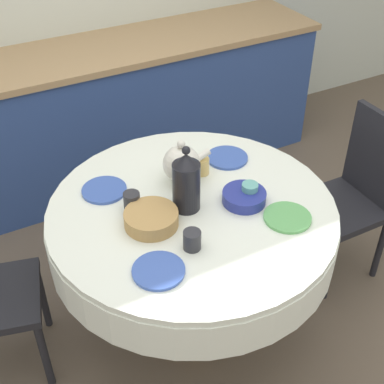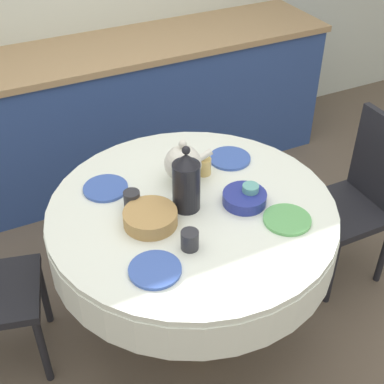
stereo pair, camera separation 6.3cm
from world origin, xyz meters
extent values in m
plane|color=brown|center=(0.00, 0.00, 0.00)|extent=(12.00, 12.00, 0.00)
cube|color=#2D4784|center=(0.00, 1.47, 0.45)|extent=(3.20, 0.60, 0.90)
cube|color=#A37F56|center=(0.00, 1.47, 0.92)|extent=(3.24, 0.64, 0.04)
cylinder|color=brown|center=(0.00, 0.00, 0.02)|extent=(0.44, 0.44, 0.04)
cylinder|color=brown|center=(0.00, 0.00, 0.30)|extent=(0.11, 0.11, 0.53)
cylinder|color=silver|center=(0.00, 0.00, 0.66)|extent=(1.27, 1.27, 0.18)
cylinder|color=silver|center=(0.00, 0.00, 0.76)|extent=(1.26, 1.26, 0.03)
cube|color=black|center=(0.90, -0.01, 0.44)|extent=(0.40, 0.40, 0.04)
cube|color=black|center=(1.08, -0.01, 0.70)|extent=(0.04, 0.38, 0.49)
cylinder|color=black|center=(0.72, -0.18, 0.21)|extent=(0.04, 0.04, 0.42)
cylinder|color=black|center=(0.72, 0.17, 0.21)|extent=(0.04, 0.04, 0.42)
cylinder|color=black|center=(1.07, -0.18, 0.21)|extent=(0.04, 0.04, 0.42)
cylinder|color=black|center=(1.08, 0.17, 0.21)|extent=(0.04, 0.04, 0.42)
cylinder|color=black|center=(-0.66, 0.35, 0.21)|extent=(0.04, 0.04, 0.42)
cylinder|color=black|center=(-0.74, 0.01, 0.21)|extent=(0.04, 0.04, 0.42)
cylinder|color=#3856AD|center=(-0.29, -0.28, 0.79)|extent=(0.20, 0.20, 0.01)
cylinder|color=#28282D|center=(-0.12, -0.23, 0.82)|extent=(0.07, 0.07, 0.08)
cylinder|color=#5BA85B|center=(0.31, -0.26, 0.79)|extent=(0.20, 0.20, 0.01)
cylinder|color=#5BA39E|center=(0.25, -0.07, 0.82)|extent=(0.07, 0.07, 0.08)
cylinder|color=#3856AD|center=(-0.29, 0.28, 0.79)|extent=(0.20, 0.20, 0.01)
cylinder|color=#28282D|center=(-0.23, 0.11, 0.82)|extent=(0.07, 0.07, 0.08)
cylinder|color=#3856AD|center=(0.33, 0.25, 0.79)|extent=(0.20, 0.20, 0.01)
cylinder|color=#DBB766|center=(0.16, 0.20, 0.82)|extent=(0.07, 0.07, 0.08)
cylinder|color=black|center=(-0.02, 0.01, 0.89)|extent=(0.12, 0.12, 0.22)
cone|color=black|center=(-0.02, 0.01, 1.03)|extent=(0.11, 0.11, 0.05)
sphere|color=black|center=(-0.02, 0.01, 1.07)|extent=(0.04, 0.04, 0.04)
cylinder|color=silver|center=(0.05, 0.19, 0.79)|extent=(0.09, 0.09, 0.01)
sphere|color=silver|center=(0.05, 0.19, 0.88)|extent=(0.17, 0.17, 0.17)
cylinder|color=silver|center=(0.15, 0.19, 0.89)|extent=(0.10, 0.03, 0.06)
sphere|color=silver|center=(0.05, 0.19, 0.98)|extent=(0.04, 0.04, 0.04)
cylinder|color=#AD844C|center=(-0.20, -0.02, 0.81)|extent=(0.23, 0.23, 0.06)
cylinder|color=navy|center=(0.22, -0.08, 0.81)|extent=(0.19, 0.19, 0.05)
camera|label=1|loc=(-0.85, -1.58, 2.23)|focal=50.00mm
camera|label=2|loc=(-0.80, -1.61, 2.23)|focal=50.00mm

